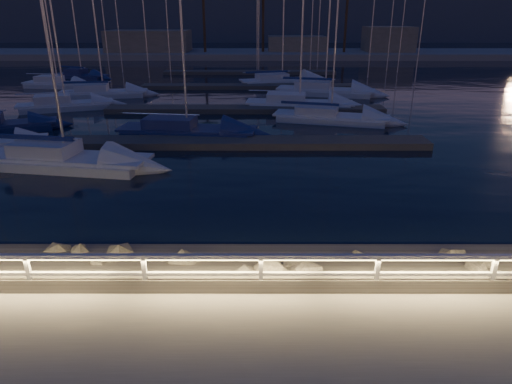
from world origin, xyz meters
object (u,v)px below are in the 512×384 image
at_px(sailboat_g, 297,103).
at_px(sailboat_i, 56,83).
at_px(sailboat_l, 280,80).
at_px(sailboat_c, 184,130).
at_px(sailboat_j, 101,92).
at_px(sailboat_e, 63,104).
at_px(sailboat_b, 62,158).
at_px(sailboat_k, 323,90).
at_px(sailboat_h, 328,116).
at_px(sailboat_m, 81,75).
at_px(guard_rail, 219,264).

distance_m(sailboat_g, sailboat_i, 26.84).
bearing_deg(sailboat_l, sailboat_c, -123.01).
bearing_deg(sailboat_j, sailboat_e, -109.81).
bearing_deg(sailboat_e, sailboat_i, 94.65).
height_order(sailboat_g, sailboat_i, sailboat_g).
distance_m(sailboat_b, sailboat_l, 31.39).
bearing_deg(sailboat_k, sailboat_h, -81.06).
bearing_deg(sailboat_g, sailboat_h, -63.35).
height_order(sailboat_j, sailboat_m, sailboat_j).
bearing_deg(sailboat_b, sailboat_l, 75.91).
distance_m(sailboat_k, sailboat_m, 29.75).
xyz_separation_m(guard_rail, sailboat_k, (7.29, 34.04, -0.91)).
distance_m(sailboat_c, sailboat_l, 23.76).
height_order(sailboat_c, sailboat_k, sailboat_k).
bearing_deg(sailboat_k, sailboat_i, -174.62).
height_order(sailboat_b, sailboat_m, sailboat_b).
bearing_deg(sailboat_g, sailboat_e, -172.57).
height_order(sailboat_b, sailboat_c, sailboat_c).
bearing_deg(guard_rail, sailboat_c, 101.42).
bearing_deg(sailboat_b, sailboat_m, 117.70).
bearing_deg(sailboat_j, sailboat_h, -36.26).
distance_m(sailboat_b, sailboat_k, 27.35).
bearing_deg(guard_rail, sailboat_l, 85.06).
height_order(guard_rail, sailboat_h, sailboat_h).
xyz_separation_m(sailboat_b, sailboat_c, (5.28, 6.16, -0.02)).
bearing_deg(sailboat_j, sailboat_m, 108.52).
bearing_deg(guard_rail, sailboat_g, 81.15).
xyz_separation_m(sailboat_e, sailboat_g, (19.02, 0.53, 0.00)).
bearing_deg(guard_rail, sailboat_k, 77.92).
bearing_deg(sailboat_i, sailboat_e, -56.46).
bearing_deg(sailboat_h, sailboat_k, 99.37).
xyz_separation_m(sailboat_g, sailboat_h, (1.86, -4.89, -0.04)).
relative_size(sailboat_g, sailboat_k, 0.95).
height_order(sailboat_b, sailboat_e, sailboat_b).
xyz_separation_m(sailboat_c, sailboat_j, (-9.88, 14.62, -0.00)).
relative_size(sailboat_j, sailboat_k, 0.86).
height_order(sailboat_l, sailboat_m, sailboat_l).
xyz_separation_m(sailboat_j, sailboat_m, (-6.54, 12.83, -0.02)).
height_order(sailboat_j, sailboat_l, sailboat_l).
relative_size(sailboat_h, sailboat_m, 1.20).
height_order(sailboat_i, sailboat_k, sailboat_k).
distance_m(sailboat_g, sailboat_l, 13.51).
distance_m(sailboat_e, sailboat_g, 19.02).
height_order(sailboat_e, sailboat_j, sailboat_j).
height_order(sailboat_k, sailboat_l, sailboat_l).
distance_m(sailboat_h, sailboat_j, 22.23).
height_order(sailboat_i, sailboat_j, sailboat_j).
xyz_separation_m(guard_rail, sailboat_c, (-3.68, 18.20, -0.93)).
bearing_deg(sailboat_k, sailboat_c, -109.97).
height_order(sailboat_e, sailboat_m, sailboat_e).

